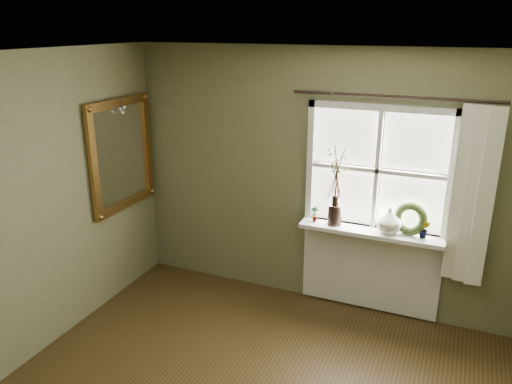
{
  "coord_description": "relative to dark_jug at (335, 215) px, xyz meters",
  "views": [
    {
      "loc": [
        1.26,
        -2.34,
        2.79
      ],
      "look_at": [
        -0.4,
        1.55,
        1.35
      ],
      "focal_mm": 35.0,
      "sensor_mm": 36.0,
      "label": 1
    }
  ],
  "objects": [
    {
      "name": "window_sill",
      "position": [
        0.36,
        0.0,
        -0.12
      ],
      "size": [
        1.36,
        0.26,
        0.04
      ],
      "primitive_type": "cube",
      "color": "silver",
      "rests_on": "wall_back"
    },
    {
      "name": "window_apron",
      "position": [
        0.36,
        0.11,
        -0.56
      ],
      "size": [
        1.36,
        0.04,
        0.88
      ],
      "primitive_type": "cube",
      "color": "silver",
      "rests_on": "ground"
    },
    {
      "name": "curtain",
      "position": [
        1.2,
        0.01,
        0.34
      ],
      "size": [
        0.36,
        0.12,
        1.59
      ],
      "primitive_type": "cube",
      "color": "beige",
      "rests_on": "wall_back"
    },
    {
      "name": "potted_plant_left",
      "position": [
        -0.2,
        0.0,
        -0.02
      ],
      "size": [
        0.09,
        0.06,
        0.15
      ],
      "primitive_type": "imported",
      "rotation": [
        0.0,
        0.0,
        -0.13
      ],
      "color": "#354820",
      "rests_on": "window_sill"
    },
    {
      "name": "potted_plant_right",
      "position": [
        0.84,
        0.0,
        -0.01
      ],
      "size": [
        0.1,
        0.08,
        0.17
      ],
      "primitive_type": "imported",
      "rotation": [
        0.0,
        0.0,
        0.03
      ],
      "color": "#354820",
      "rests_on": "window_sill"
    },
    {
      "name": "ceiling",
      "position": [
        -0.19,
        -2.12,
        1.58
      ],
      "size": [
        4.5,
        4.5,
        0.0
      ],
      "primitive_type": "plane",
      "color": "silver",
      "rests_on": "ground"
    },
    {
      "name": "dark_jug",
      "position": [
        0.0,
        0.0,
        0.0
      ],
      "size": [
        0.14,
        0.14,
        0.2
      ],
      "primitive_type": "cylinder",
      "rotation": [
        0.0,
        0.0,
        -0.01
      ],
      "color": "black",
      "rests_on": "window_sill"
    },
    {
      "name": "wreath",
      "position": [
        0.7,
        0.04,
        0.02
      ],
      "size": [
        0.34,
        0.2,
        0.32
      ],
      "primitive_type": "torus",
      "rotation": [
        1.36,
        0.0,
        -0.2
      ],
      "color": "#354820",
      "rests_on": "window_sill"
    },
    {
      "name": "cream_vase",
      "position": [
        0.52,
        0.0,
        0.02
      ],
      "size": [
        0.27,
        0.27,
        0.25
      ],
      "primitive_type": "imported",
      "rotation": [
        0.0,
        0.0,
        -0.14
      ],
      "color": "beige",
      "rests_on": "window_sill"
    },
    {
      "name": "gilt_mirror",
      "position": [
        -2.16,
        -0.42,
        0.49
      ],
      "size": [
        0.1,
        0.96,
        1.15
      ],
      "color": "white",
      "rests_on": "wall_left"
    },
    {
      "name": "window_frame",
      "position": [
        0.36,
        0.11,
        0.46
      ],
      "size": [
        1.36,
        0.06,
        1.24
      ],
      "color": "silver",
      "rests_on": "wall_back"
    },
    {
      "name": "curtain_rod",
      "position": [
        0.46,
        0.05,
        1.16
      ],
      "size": [
        1.84,
        0.03,
        0.03
      ],
      "primitive_type": "cylinder",
      "rotation": [
        0.0,
        1.57,
        0.0
      ],
      "color": "black",
      "rests_on": "wall_back"
    },
    {
      "name": "wall_back",
      "position": [
        -0.19,
        0.18,
        0.28
      ],
      "size": [
        4.0,
        0.1,
        2.6
      ],
      "primitive_type": "cube",
      "color": "#616240",
      "rests_on": "ground"
    }
  ]
}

